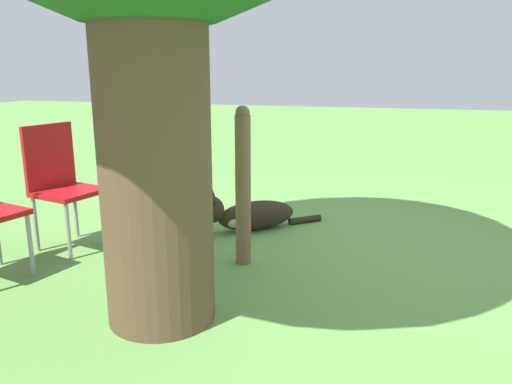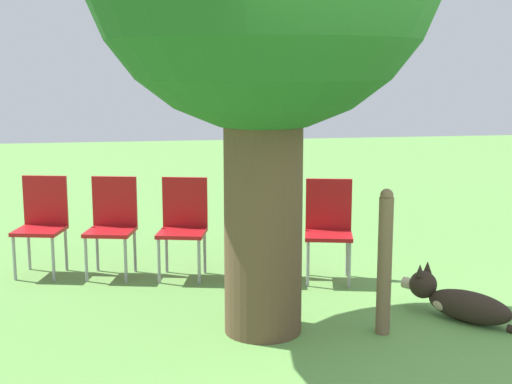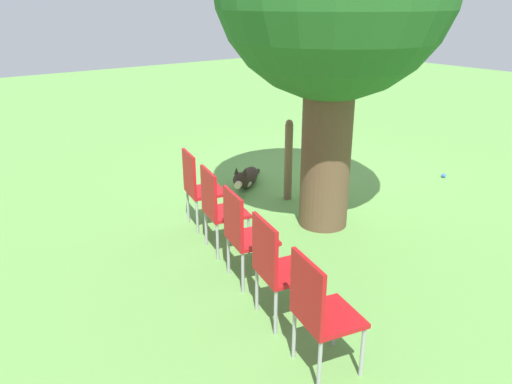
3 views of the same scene
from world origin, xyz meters
TOP-DOWN VIEW (x-y plane):
  - ground_plane at (0.00, 0.00)m, footprint 30.00×30.00m
  - dog at (0.67, -0.71)m, footprint 1.01×0.84m
  - fence_post at (0.47, -0.02)m, footprint 0.11×0.11m
  - red_chair_0 at (1.92, 0.03)m, footprint 0.51×0.53m
  - red_chair_1 at (2.08, 0.70)m, footprint 0.51×0.53m
  - red_chair_2 at (2.25, 1.38)m, footprint 0.51×0.53m
  - red_chair_3 at (2.41, 2.06)m, footprint 0.51×0.53m
  - red_chair_4 at (2.57, 2.74)m, footprint 0.51×0.53m

SIDE VIEW (x-z plane):
  - ground_plane at x=0.00m, z-range 0.00..0.00m
  - dog at x=0.67m, z-range -0.06..0.35m
  - red_chair_0 at x=1.92m, z-range 0.07..1.02m
  - red_chair_1 at x=2.08m, z-range 0.07..1.02m
  - red_chair_2 at x=2.25m, z-range 0.07..1.02m
  - red_chair_3 at x=2.41m, z-range 0.07..1.02m
  - red_chair_4 at x=2.57m, z-range 0.07..1.02m
  - fence_post at x=0.47m, z-range 0.01..1.13m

